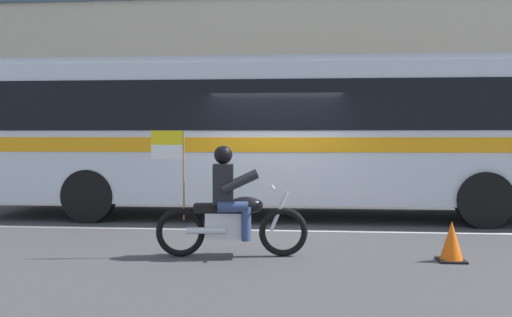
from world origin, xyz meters
name	(u,v)px	position (x,y,z in m)	size (l,w,h in m)	color
ground_plane	(276,225)	(0.00, 0.00, 0.00)	(60.00, 60.00, 0.00)	#3D3D3F
sidewalk_curb	(285,193)	(0.00, 5.10, 0.07)	(28.00, 3.80, 0.15)	#A39E93
lane_center_stripe	(274,230)	(0.00, -0.60, 0.00)	(26.60, 0.14, 0.01)	silver
office_building_facade	(288,38)	(0.00, 7.39, 4.81)	(28.00, 0.89, 9.60)	#B2A893
transit_bus	(293,127)	(0.31, 1.19, 1.88)	(12.86, 2.68, 3.22)	silver
motorcycle_with_rider	(230,209)	(-0.50, -2.75, 0.67)	(2.19, 0.65, 1.78)	black
fire_hydrant	(172,180)	(-2.94, 3.80, 0.52)	(0.22, 0.30, 0.75)	gold
traffic_cone	(452,242)	(2.53, -2.79, 0.26)	(0.36, 0.36, 0.55)	#EA590F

